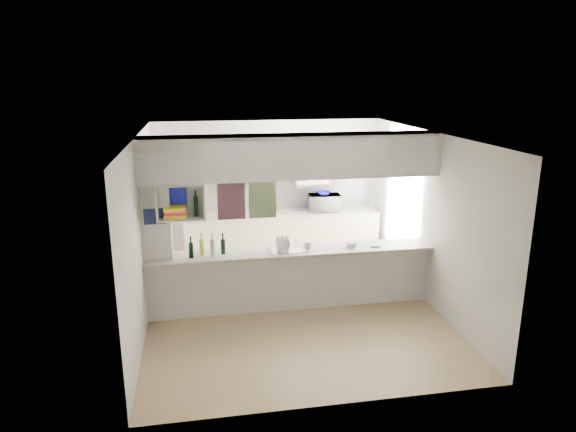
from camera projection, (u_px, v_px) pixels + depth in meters
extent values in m
plane|color=tan|center=(292.00, 308.00, 7.74)|extent=(4.80, 4.80, 0.00)
plane|color=white|center=(292.00, 135.00, 7.05)|extent=(4.80, 4.80, 0.00)
plane|color=silver|center=(269.00, 190.00, 9.67)|extent=(4.20, 0.00, 4.20)
plane|color=silver|center=(142.00, 233.00, 7.04)|extent=(0.00, 4.80, 4.80)
plane|color=silver|center=(428.00, 218.00, 7.75)|extent=(0.00, 4.80, 4.80)
cube|color=silver|center=(292.00, 281.00, 7.62)|extent=(4.20, 0.15, 0.88)
cube|color=#A9A294|center=(292.00, 251.00, 7.50)|extent=(4.20, 0.50, 0.04)
cube|color=white|center=(292.00, 156.00, 7.13)|extent=(4.20, 0.50, 0.60)
cube|color=silver|center=(157.00, 232.00, 7.07)|extent=(0.40, 0.18, 2.60)
cube|color=#191E4C|center=(155.00, 216.00, 6.92)|extent=(0.30, 0.01, 0.22)
cube|color=white|center=(156.00, 233.00, 6.98)|extent=(0.30, 0.01, 0.24)
cube|color=black|center=(231.00, 199.00, 7.36)|extent=(0.40, 0.02, 0.62)
cube|color=#195F71|center=(262.00, 197.00, 7.43)|extent=(0.40, 0.02, 0.62)
cube|color=white|center=(182.00, 218.00, 6.98)|extent=(0.65, 0.35, 0.02)
cube|color=white|center=(180.00, 184.00, 6.85)|extent=(0.65, 0.35, 0.02)
cube|color=white|center=(181.00, 198.00, 7.07)|extent=(0.65, 0.02, 0.50)
cube|color=white|center=(157.00, 202.00, 6.86)|extent=(0.02, 0.35, 0.50)
cube|color=white|center=(204.00, 200.00, 6.97)|extent=(0.02, 0.35, 0.50)
cube|color=yellow|center=(176.00, 216.00, 6.96)|extent=(0.30, 0.24, 0.05)
cube|color=red|center=(175.00, 212.00, 6.94)|extent=(0.28, 0.22, 0.05)
cube|color=yellow|center=(175.00, 208.00, 6.93)|extent=(0.30, 0.24, 0.05)
cube|color=#0E10A0|center=(177.00, 199.00, 7.03)|extent=(0.26, 0.02, 0.34)
cylinder|color=black|center=(196.00, 206.00, 6.97)|extent=(0.06, 0.06, 0.28)
cube|color=beige|center=(282.00, 237.00, 9.65)|extent=(3.60, 0.60, 0.90)
cube|color=#A9A294|center=(282.00, 214.00, 9.53)|extent=(3.60, 0.63, 0.03)
cube|color=silver|center=(279.00, 194.00, 9.71)|extent=(3.60, 0.03, 0.60)
cube|color=beige|center=(270.00, 161.00, 9.36)|extent=(2.62, 0.34, 0.72)
cube|color=white|center=(310.00, 182.00, 9.52)|extent=(0.60, 0.46, 0.12)
cube|color=silver|center=(313.00, 186.00, 9.31)|extent=(0.60, 0.02, 0.05)
imported|color=white|center=(325.00, 203.00, 9.61)|extent=(0.59, 0.42, 0.32)
imported|color=#0E10A0|center=(323.00, 193.00, 9.53)|extent=(0.26, 0.26, 0.06)
cube|color=silver|center=(286.00, 250.00, 7.47)|extent=(0.48, 0.39, 0.01)
cylinder|color=white|center=(278.00, 243.00, 7.40)|extent=(0.04, 0.22, 0.22)
cylinder|color=white|center=(283.00, 243.00, 7.42)|extent=(0.04, 0.22, 0.22)
cylinder|color=white|center=(287.00, 242.00, 7.44)|extent=(0.04, 0.22, 0.22)
imported|color=white|center=(308.00, 247.00, 7.46)|extent=(0.13, 0.13, 0.09)
cylinder|color=black|center=(191.00, 250.00, 7.16)|extent=(0.07, 0.07, 0.21)
cylinder|color=black|center=(190.00, 240.00, 7.12)|extent=(0.03, 0.03, 0.10)
cylinder|color=#95AA1C|center=(202.00, 247.00, 7.26)|extent=(0.07, 0.07, 0.23)
cylinder|color=#95AA1C|center=(201.00, 236.00, 7.22)|extent=(0.03, 0.03, 0.10)
cylinder|color=silver|center=(213.00, 248.00, 7.21)|extent=(0.07, 0.07, 0.24)
cylinder|color=silver|center=(212.00, 236.00, 7.16)|extent=(0.03, 0.03, 0.10)
cylinder|color=black|center=(223.00, 247.00, 7.31)|extent=(0.07, 0.07, 0.21)
cylinder|color=black|center=(223.00, 236.00, 7.27)|extent=(0.03, 0.03, 0.10)
cylinder|color=silver|center=(351.00, 244.00, 7.62)|extent=(0.15, 0.15, 0.08)
cube|color=black|center=(375.00, 247.00, 7.63)|extent=(0.14, 0.07, 0.01)
cylinder|color=black|center=(256.00, 210.00, 9.47)|extent=(0.10, 0.10, 0.14)
cube|color=brown|center=(276.00, 207.00, 9.55)|extent=(0.12, 0.10, 0.20)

